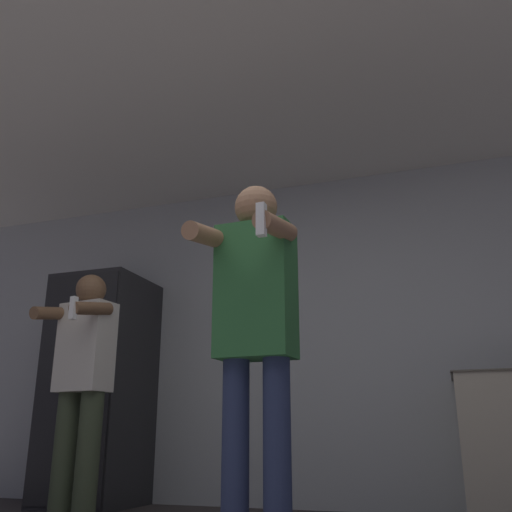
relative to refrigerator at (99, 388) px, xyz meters
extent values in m
cube|color=#B2B7BC|center=(1.69, 0.38, 0.40)|extent=(7.00, 0.06, 2.55)
cube|color=silver|center=(1.69, -1.01, 1.70)|extent=(7.00, 3.25, 0.05)
cube|color=#262628|center=(0.00, 0.01, 0.00)|extent=(0.67, 0.69, 1.75)
cube|color=black|center=(0.00, -0.35, 0.00)|extent=(0.64, 0.01, 1.68)
cylinder|color=#99999E|center=(0.21, -0.37, 0.09)|extent=(0.02, 0.02, 0.79)
cylinder|color=navy|center=(1.76, -1.57, -0.46)|extent=(0.12, 0.12, 0.83)
cylinder|color=navy|center=(1.95, -1.58, -0.46)|extent=(0.12, 0.12, 0.83)
cube|color=#2D6B38|center=(1.85, -1.58, 0.26)|extent=(0.35, 0.22, 0.62)
sphere|color=#9E7051|center=(1.85, -1.58, 0.68)|extent=(0.21, 0.21, 0.21)
cylinder|color=#9E7051|center=(1.68, -1.74, 0.49)|extent=(0.10, 0.37, 0.14)
cylinder|color=#9E7051|center=(2.01, -1.76, 0.49)|extent=(0.10, 0.37, 0.14)
cube|color=white|center=(2.00, -1.94, 0.46)|extent=(0.04, 0.04, 0.14)
cylinder|color=#38422D|center=(0.30, -0.77, -0.49)|extent=(0.14, 0.14, 0.78)
cylinder|color=#38422D|center=(0.49, -0.79, -0.49)|extent=(0.14, 0.14, 0.78)
cube|color=beige|center=(0.40, -0.78, 0.19)|extent=(0.37, 0.24, 0.58)
sphere|color=brown|center=(0.40, -0.78, 0.58)|extent=(0.20, 0.20, 0.20)
cylinder|color=brown|center=(0.21, -0.92, 0.40)|extent=(0.13, 0.34, 0.14)
cylinder|color=brown|center=(0.54, -0.96, 0.40)|extent=(0.13, 0.34, 0.14)
cube|color=white|center=(0.52, -1.12, 0.38)|extent=(0.04, 0.04, 0.14)
camera|label=1|loc=(2.67, -3.98, -0.38)|focal=40.00mm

